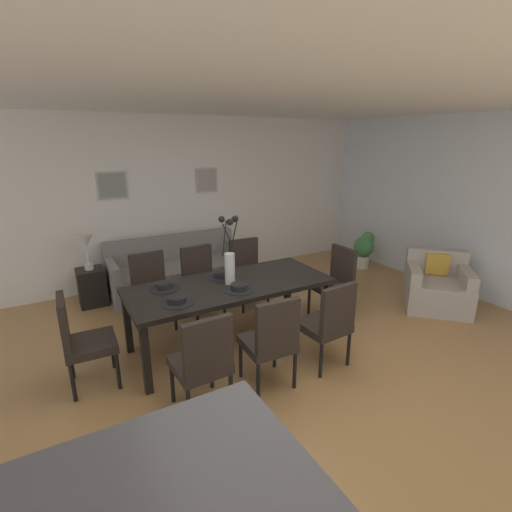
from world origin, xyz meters
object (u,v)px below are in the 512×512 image
at_px(dining_chair_near_right, 151,287).
at_px(bowl_far_left, 239,286).
at_px(framed_picture_center, 207,180).
at_px(bowl_near_left, 177,299).
at_px(table_lamp, 86,243).
at_px(armchair, 437,287).
at_px(framed_picture_left, 112,185).
at_px(bowl_near_right, 165,285).
at_px(dining_chair_head_west, 80,338).
at_px(dining_chair_head_east, 336,279).
at_px(bowl_far_right, 222,274).
at_px(dining_table, 230,289).
at_px(sofa, 179,272).
at_px(centerpiece_vase, 230,259).
at_px(dining_chair_far_right, 201,279).
at_px(dining_chair_mid_right, 247,269).
at_px(dining_chair_far_left, 271,338).
at_px(potted_plant, 364,248).
at_px(dining_chair_near_left, 203,359).
at_px(dining_chair_mid_left, 329,321).
at_px(side_table, 92,287).

height_order(dining_chair_near_right, bowl_far_left, dining_chair_near_right).
bearing_deg(framed_picture_center, bowl_near_left, -118.38).
distance_m(table_lamp, armchair, 4.84).
distance_m(dining_chair_near_right, framed_picture_left, 1.84).
xyz_separation_m(bowl_near_right, bowl_far_left, (0.66, -0.42, 0.00)).
xyz_separation_m(dining_chair_head_west, table_lamp, (0.30, 1.95, 0.38)).
relative_size(dining_chair_head_east, armchair, 0.81).
distance_m(bowl_far_right, table_lamp, 2.12).
relative_size(dining_table, dining_chair_head_east, 2.39).
bearing_deg(sofa, bowl_far_left, -90.48).
distance_m(centerpiece_vase, bowl_near_right, 0.73).
relative_size(dining_chair_far_right, table_lamp, 1.80).
distance_m(dining_chair_mid_right, bowl_far_right, 1.01).
bearing_deg(centerpiece_vase, dining_chair_mid_right, 52.45).
bearing_deg(framed_picture_left, dining_chair_far_left, -77.54).
bearing_deg(bowl_far_left, dining_chair_head_west, 172.67).
height_order(bowl_near_left, table_lamp, table_lamp).
bearing_deg(sofa, table_lamp, 177.75).
bearing_deg(bowl_far_left, dining_chair_near_right, 120.42).
relative_size(sofa, table_lamp, 4.00).
relative_size(dining_chair_near_right, dining_chair_far_left, 1.00).
xyz_separation_m(bowl_near_left, armchair, (3.59, -0.27, -0.49)).
height_order(table_lamp, potted_plant, table_lamp).
bearing_deg(armchair, dining_chair_far_right, 155.34).
relative_size(dining_table, dining_chair_near_right, 2.39).
relative_size(dining_chair_mid_right, centerpiece_vase, 1.25).
height_order(dining_chair_head_west, armchair, dining_chair_head_west).
xyz_separation_m(dining_chair_far_right, bowl_near_right, (-0.65, -0.66, 0.27)).
distance_m(sofa, potted_plant, 3.31).
relative_size(dining_chair_near_left, framed_picture_left, 2.18).
xyz_separation_m(dining_chair_far_right, bowl_far_right, (0.01, -0.66, 0.27)).
distance_m(dining_chair_far_left, dining_chair_mid_left, 0.68).
distance_m(dining_chair_head_west, table_lamp, 2.01).
relative_size(bowl_far_right, armchair, 0.15).
bearing_deg(armchair, dining_chair_head_west, 174.04).
distance_m(dining_table, side_table, 2.33).
xyz_separation_m(dining_chair_far_right, sofa, (0.02, 1.02, -0.23)).
bearing_deg(dining_chair_near_right, sofa, 56.54).
height_order(bowl_far_left, table_lamp, table_lamp).
distance_m(dining_table, bowl_far_left, 0.24).
relative_size(side_table, framed_picture_center, 1.34).
distance_m(sofa, table_lamp, 1.39).
bearing_deg(dining_chair_far_right, dining_chair_mid_left, -68.97).
bearing_deg(dining_chair_head_west, bowl_far_right, 8.28).
relative_size(dining_chair_mid_right, framed_picture_center, 2.36).
relative_size(dining_table, framed_picture_left, 5.22).
height_order(dining_chair_head_east, sofa, dining_chair_head_east).
distance_m(dining_table, dining_chair_mid_right, 1.15).
bearing_deg(dining_chair_near_right, bowl_near_right, -91.25).
distance_m(dining_chair_mid_left, dining_chair_head_west, 2.35).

